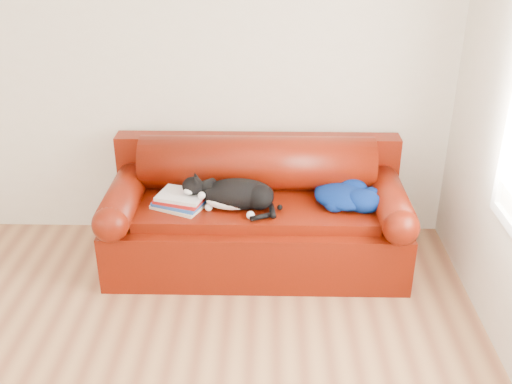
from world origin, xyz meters
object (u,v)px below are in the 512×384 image
Objects in this scene: blanket at (346,195)px; cat at (236,195)px; sofa_base at (256,233)px; book_stack at (181,200)px.

cat is at bearing -174.50° from blanket.
book_stack is (-0.52, -0.10, 0.31)m from sofa_base.
sofa_base is 0.40m from cat.
sofa_base is 0.71m from blanket.
cat reaches higher than blanket.
blanket is at bearing 25.50° from cat.
cat reaches higher than book_stack.
book_stack is at bearing -176.84° from blanket.
book_stack is at bearing -169.21° from sofa_base.
blanket is at bearing -3.30° from sofa_base.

